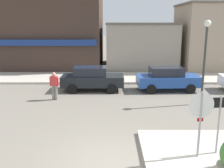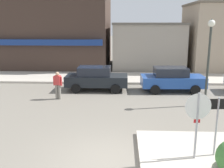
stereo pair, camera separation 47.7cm
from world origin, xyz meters
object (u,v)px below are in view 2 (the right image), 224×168
(stop_sign, at_px, (197,117))
(lamp_post, at_px, (209,50))
(one_way_sign, at_px, (217,121))
(parked_car_second, at_px, (172,79))
(pedestrian_crossing_near, at_px, (58,84))
(parked_car_nearest, at_px, (96,78))

(stop_sign, height_order, lamp_post, lamp_post)
(one_way_sign, bearing_deg, parked_car_second, 88.90)
(stop_sign, distance_m, pedestrian_crossing_near, 9.15)
(lamp_post, relative_size, parked_car_nearest, 1.13)
(one_way_sign, xyz_separation_m, pedestrian_crossing_near, (-6.74, 6.60, -0.46))
(pedestrian_crossing_near, bearing_deg, parked_car_second, 16.98)
(parked_car_second, bearing_deg, parked_car_nearest, 179.55)
(lamp_post, bearing_deg, one_way_sign, -103.93)
(parked_car_nearest, xyz_separation_m, parked_car_second, (4.91, -0.04, 0.00))
(lamp_post, xyz_separation_m, parked_car_second, (-1.26, 2.94, -2.15))
(parked_car_nearest, distance_m, pedestrian_crossing_near, 2.94)
(one_way_sign, distance_m, parked_car_nearest, 9.96)
(parked_car_nearest, bearing_deg, parked_car_second, -0.45)
(lamp_post, distance_m, parked_car_second, 3.85)
(one_way_sign, bearing_deg, parked_car_nearest, 118.46)
(one_way_sign, height_order, parked_car_second, one_way_sign)
(lamp_post, height_order, parked_car_second, lamp_post)
(parked_car_second, bearing_deg, pedestrian_crossing_near, -163.02)
(stop_sign, bearing_deg, pedestrian_crossing_near, 131.58)
(parked_car_nearest, height_order, pedestrian_crossing_near, pedestrian_crossing_near)
(one_way_sign, xyz_separation_m, parked_car_second, (0.17, 8.71, -0.52))
(lamp_post, distance_m, pedestrian_crossing_near, 8.48)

